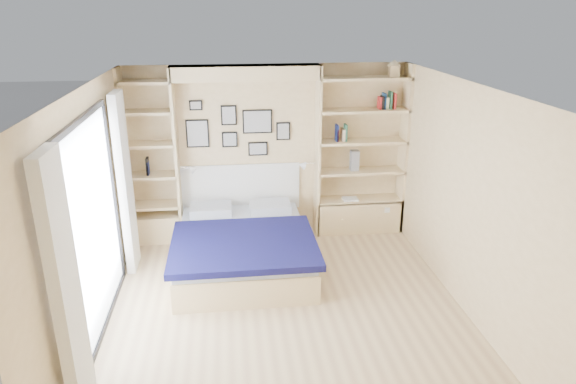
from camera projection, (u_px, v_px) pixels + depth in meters
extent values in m
plane|color=tan|center=(286.00, 311.00, 5.81)|extent=(4.50, 4.50, 0.00)
plane|color=beige|center=(268.00, 151.00, 7.48)|extent=(4.00, 0.00, 4.00)
plane|color=beige|center=(327.00, 338.00, 3.29)|extent=(4.00, 0.00, 4.00)
plane|color=beige|center=(89.00, 217.00, 5.16)|extent=(0.00, 4.50, 4.50)
plane|color=beige|center=(467.00, 200.00, 5.61)|extent=(0.00, 4.50, 4.50)
plane|color=white|center=(286.00, 88.00, 4.95)|extent=(4.50, 4.50, 0.00)
cube|color=beige|center=(177.00, 158.00, 7.17)|extent=(0.04, 0.35, 2.50)
cube|color=beige|center=(317.00, 153.00, 7.40)|extent=(0.04, 0.35, 2.50)
cube|color=beige|center=(246.00, 73.00, 6.89)|extent=(2.00, 0.35, 0.20)
cube|color=beige|center=(403.00, 150.00, 7.54)|extent=(0.04, 0.35, 2.50)
cube|color=beige|center=(127.00, 159.00, 7.10)|extent=(0.04, 0.35, 2.50)
cube|color=beige|center=(358.00, 215.00, 7.81)|extent=(1.30, 0.35, 0.50)
cube|color=beige|center=(158.00, 227.00, 7.49)|extent=(0.70, 0.35, 0.40)
cube|color=black|center=(78.00, 121.00, 4.83)|extent=(0.04, 2.08, 0.06)
cube|color=black|center=(107.00, 320.00, 5.58)|extent=(0.04, 2.08, 0.06)
cube|color=black|center=(65.00, 281.00, 4.26)|extent=(0.04, 0.06, 2.20)
cube|color=black|center=(114.00, 196.00, 6.16)|extent=(0.04, 0.06, 2.20)
cube|color=silver|center=(93.00, 229.00, 5.21)|extent=(0.01, 2.00, 2.20)
cube|color=white|center=(66.00, 293.00, 3.99)|extent=(0.10, 0.45, 2.30)
cube|color=white|center=(125.00, 184.00, 6.42)|extent=(0.10, 0.45, 2.30)
cube|color=beige|center=(359.00, 199.00, 7.73)|extent=(1.30, 0.35, 0.04)
cube|color=beige|center=(360.00, 171.00, 7.57)|extent=(1.30, 0.35, 0.04)
cube|color=beige|center=(362.00, 141.00, 7.42)|extent=(1.30, 0.35, 0.04)
cube|color=beige|center=(364.00, 111.00, 7.26)|extent=(1.30, 0.35, 0.04)
cube|color=beige|center=(365.00, 78.00, 7.11)|extent=(1.30, 0.35, 0.04)
cube|color=beige|center=(156.00, 205.00, 7.37)|extent=(0.70, 0.35, 0.04)
cube|color=beige|center=(153.00, 175.00, 7.22)|extent=(0.70, 0.35, 0.04)
cube|color=beige|center=(150.00, 144.00, 7.06)|extent=(0.70, 0.35, 0.04)
cube|color=beige|center=(147.00, 112.00, 6.91)|extent=(0.70, 0.35, 0.04)
cube|color=beige|center=(144.00, 82.00, 6.77)|extent=(0.70, 0.35, 0.04)
cube|color=beige|center=(243.00, 253.00, 6.74)|extent=(1.68, 2.10, 0.37)
cube|color=#B0B6C0|center=(243.00, 237.00, 6.66)|extent=(1.64, 2.06, 0.10)
cube|color=#0D0D39|center=(244.00, 244.00, 6.31)|extent=(1.78, 1.47, 0.08)
cube|color=#B0B6C0|center=(211.00, 209.00, 7.28)|extent=(0.58, 0.42, 0.12)
cube|color=#B0B6C0|center=(270.00, 207.00, 7.37)|extent=(0.58, 0.42, 0.12)
cube|color=white|center=(240.00, 187.00, 7.59)|extent=(1.78, 0.04, 0.70)
cube|color=black|center=(198.00, 133.00, 7.24)|extent=(0.32, 0.02, 0.40)
cube|color=gray|center=(197.00, 134.00, 7.23)|extent=(0.28, 0.01, 0.36)
cube|color=black|center=(229.00, 115.00, 7.21)|extent=(0.22, 0.02, 0.28)
cube|color=gray|center=(229.00, 115.00, 7.20)|extent=(0.18, 0.01, 0.24)
cube|color=black|center=(230.00, 139.00, 7.33)|extent=(0.22, 0.02, 0.22)
cube|color=gray|center=(230.00, 140.00, 7.32)|extent=(0.18, 0.01, 0.18)
cube|color=black|center=(257.00, 121.00, 7.29)|extent=(0.42, 0.02, 0.34)
cube|color=gray|center=(257.00, 122.00, 7.28)|extent=(0.38, 0.01, 0.30)
cube|color=black|center=(258.00, 149.00, 7.42)|extent=(0.28, 0.02, 0.20)
cube|color=gray|center=(258.00, 149.00, 7.41)|extent=(0.24, 0.01, 0.16)
cube|color=black|center=(283.00, 131.00, 7.38)|extent=(0.20, 0.02, 0.26)
cube|color=gray|center=(283.00, 131.00, 7.37)|extent=(0.16, 0.01, 0.22)
cube|color=black|center=(196.00, 105.00, 7.10)|extent=(0.18, 0.02, 0.14)
cube|color=gray|center=(196.00, 105.00, 7.09)|extent=(0.14, 0.01, 0.10)
cylinder|color=silver|center=(187.00, 168.00, 7.16)|extent=(0.20, 0.02, 0.02)
cone|color=white|center=(194.00, 169.00, 7.18)|extent=(0.13, 0.12, 0.15)
cylinder|color=silver|center=(309.00, 163.00, 7.36)|extent=(0.20, 0.02, 0.02)
cone|color=white|center=(302.00, 165.00, 7.35)|extent=(0.13, 0.12, 0.15)
cube|color=#A51E1E|center=(337.00, 135.00, 7.33)|extent=(0.02, 0.15, 0.18)
cube|color=navy|center=(337.00, 133.00, 7.32)|extent=(0.03, 0.15, 0.24)
cube|color=#BFB28C|center=(343.00, 135.00, 7.34)|extent=(0.04, 0.15, 0.18)
cube|color=#26593F|center=(345.00, 133.00, 7.34)|extent=(0.03, 0.15, 0.24)
cube|color=#A51E1E|center=(380.00, 103.00, 7.25)|extent=(0.02, 0.15, 0.17)
cube|color=navy|center=(384.00, 101.00, 7.25)|extent=(0.03, 0.15, 0.22)
cube|color=black|center=(382.00, 102.00, 7.25)|extent=(0.03, 0.15, 0.19)
cube|color=#AFB481|center=(386.00, 103.00, 7.26)|extent=(0.04, 0.15, 0.17)
cube|color=#26593F|center=(390.00, 100.00, 7.25)|extent=(0.03, 0.15, 0.24)
cube|color=#A51E1E|center=(394.00, 101.00, 7.26)|extent=(0.03, 0.15, 0.22)
cube|color=navy|center=(148.00, 168.00, 7.17)|extent=(0.02, 0.15, 0.19)
cube|color=black|center=(148.00, 166.00, 7.16)|extent=(0.03, 0.15, 0.24)
cube|color=beige|center=(394.00, 71.00, 7.12)|extent=(0.13, 0.13, 0.15)
cone|color=beige|center=(394.00, 63.00, 7.08)|extent=(0.20, 0.20, 0.08)
cube|color=slate|center=(354.00, 160.00, 7.50)|extent=(0.12, 0.12, 0.30)
cube|color=white|center=(350.00, 199.00, 7.65)|extent=(0.22, 0.16, 0.03)
cylinder|color=tan|center=(33.00, 294.00, 5.76)|extent=(0.06, 0.14, 0.40)
cylinder|color=tan|center=(21.00, 261.00, 6.28)|extent=(0.09, 0.33, 0.66)
cylinder|color=tan|center=(56.00, 262.00, 6.25)|extent=(0.09, 0.33, 0.66)
cube|color=#2D39AD|center=(23.00, 278.00, 5.94)|extent=(0.56, 0.63, 0.15)
cube|color=#2D39AD|center=(37.00, 246.00, 6.23)|extent=(0.49, 0.30, 0.54)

